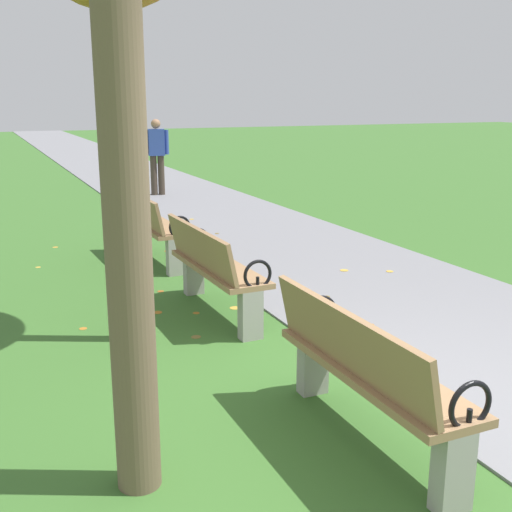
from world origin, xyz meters
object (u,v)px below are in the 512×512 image
(park_bench_1, at_px, (366,371))
(park_bench_3, at_px, (152,225))
(pedestrian_walking, at_px, (157,153))
(park_bench_2, at_px, (214,267))

(park_bench_1, distance_m, park_bench_3, 4.91)
(pedestrian_walking, bearing_deg, park_bench_2, -101.65)
(park_bench_1, distance_m, pedestrian_walking, 10.62)
(park_bench_2, bearing_deg, park_bench_3, 90.00)
(park_bench_2, bearing_deg, park_bench_1, -90.00)
(pedestrian_walking, bearing_deg, park_bench_3, -106.21)
(park_bench_2, bearing_deg, pedestrian_walking, 78.35)
(park_bench_1, height_order, pedestrian_walking, pedestrian_walking)
(park_bench_2, height_order, pedestrian_walking, pedestrian_walking)
(park_bench_1, bearing_deg, pedestrian_walking, 81.21)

